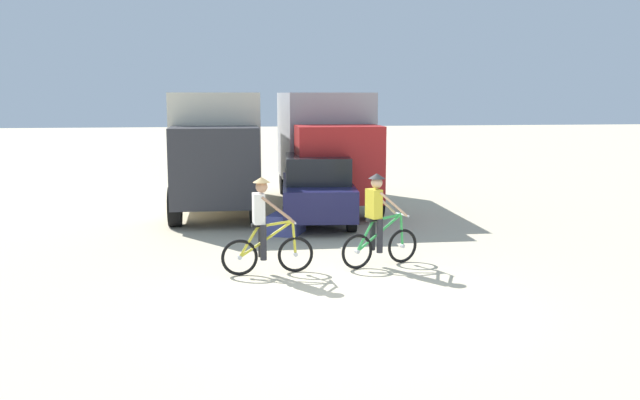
% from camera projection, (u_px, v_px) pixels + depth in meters
% --- Properties ---
extents(ground_plane, '(120.00, 120.00, 0.00)m').
position_uv_depth(ground_plane, '(353.00, 302.00, 11.12)').
color(ground_plane, beige).
extents(box_truck_cream_rv, '(2.42, 6.76, 3.35)m').
position_uv_depth(box_truck_cream_rv, '(216.00, 144.00, 19.98)').
color(box_truck_cream_rv, beige).
rests_on(box_truck_cream_rv, ground).
extents(box_truck_grey_hauler, '(2.42, 6.76, 3.35)m').
position_uv_depth(box_truck_grey_hauler, '(324.00, 142.00, 20.74)').
color(box_truck_grey_hauler, '#9E9EA3').
rests_on(box_truck_grey_hauler, ground).
extents(sedan_parked, '(2.09, 4.33, 1.76)m').
position_uv_depth(sedan_parked, '(317.00, 189.00, 17.84)').
color(sedan_parked, '#1E1E4C').
rests_on(sedan_parked, ground).
extents(cyclist_orange_shirt, '(1.73, 0.52, 1.82)m').
position_uv_depth(cyclist_orange_shirt, '(264.00, 229.00, 12.70)').
color(cyclist_orange_shirt, black).
rests_on(cyclist_orange_shirt, ground).
extents(cyclist_cowboy_hat, '(1.64, 0.76, 1.82)m').
position_uv_depth(cyclist_cowboy_hat, '(378.00, 223.00, 13.29)').
color(cyclist_cowboy_hat, black).
rests_on(cyclist_cowboy_hat, ground).
extents(supply_crate, '(1.00, 1.12, 0.48)m').
position_uv_depth(supply_crate, '(286.00, 224.00, 16.50)').
color(supply_crate, '#4C5199').
rests_on(supply_crate, ground).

